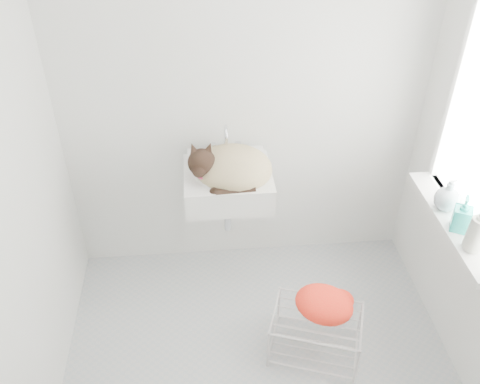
{
  "coord_description": "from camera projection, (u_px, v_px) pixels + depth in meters",
  "views": [
    {
      "loc": [
        -0.27,
        -1.75,
        2.55
      ],
      "look_at": [
        -0.07,
        0.5,
        0.88
      ],
      "focal_mm": 38.87,
      "sensor_mm": 36.0,
      "label": 1
    }
  ],
  "objects": [
    {
      "name": "floor",
      "position": [
        260.0,
        368.0,
        2.94
      ],
      "size": [
        2.2,
        2.0,
        0.02
      ],
      "primitive_type": "cube",
      "color": "#A4AAAE",
      "rests_on": "ground"
    },
    {
      "name": "back_wall",
      "position": [
        244.0,
        89.0,
        3.0
      ],
      "size": [
        2.2,
        0.02,
        2.5
      ],
      "primitive_type": "cube",
      "color": "white",
      "rests_on": "ground"
    },
    {
      "name": "left_wall",
      "position": [
        0.0,
        205.0,
        2.12
      ],
      "size": [
        0.02,
        2.0,
        2.5
      ],
      "primitive_type": "cube",
      "color": "white",
      "rests_on": "ground"
    },
    {
      "name": "windowsill",
      "position": [
        453.0,
        223.0,
        2.68
      ],
      "size": [
        0.16,
        0.88,
        0.04
      ],
      "primitive_type": "cube",
      "color": "white",
      "rests_on": "right_wall"
    },
    {
      "name": "sink",
      "position": [
        228.0,
        172.0,
        3.02
      ],
      "size": [
        0.51,
        0.45,
        0.2
      ],
      "primitive_type": "cube",
      "color": "white",
      "rests_on": "back_wall"
    },
    {
      "name": "faucet",
      "position": [
        225.0,
        136.0,
        3.08
      ],
      "size": [
        0.19,
        0.13,
        0.19
      ],
      "primitive_type": null,
      "color": "silver",
      "rests_on": "sink"
    },
    {
      "name": "cat",
      "position": [
        230.0,
        168.0,
        2.98
      ],
      "size": [
        0.51,
        0.45,
        0.29
      ],
      "rotation": [
        0.0,
        0.0,
        -0.2
      ],
      "color": "#CCBD84",
      "rests_on": "sink"
    },
    {
      "name": "wire_rack",
      "position": [
        315.0,
        333.0,
        2.95
      ],
      "size": [
        0.57,
        0.47,
        0.29
      ],
      "primitive_type": "cube",
      "rotation": [
        0.0,
        0.0,
        -0.33
      ],
      "color": "silver",
      "rests_on": "floor"
    },
    {
      "name": "towel",
      "position": [
        323.0,
        309.0,
        2.88
      ],
      "size": [
        0.4,
        0.37,
        0.14
      ],
      "primitive_type": "ellipsoid",
      "rotation": [
        0.0,
        0.0,
        -0.57
      ],
      "color": "#E24622",
      "rests_on": "wire_rack"
    },
    {
      "name": "bottle_a",
      "position": [
        471.0,
        249.0,
        2.49
      ],
      "size": [
        0.1,
        0.1,
        0.22
      ],
      "primitive_type": "imported",
      "rotation": [
        0.0,
        0.0,
        2.84
      ],
      "color": "silver",
      "rests_on": "windowsill"
    },
    {
      "name": "bottle_b",
      "position": [
        458.0,
        229.0,
        2.61
      ],
      "size": [
        0.12,
        0.12,
        0.19
      ],
      "primitive_type": "imported",
      "rotation": [
        0.0,
        0.0,
        2.66
      ],
      "color": "teal",
      "rests_on": "windowsill"
    },
    {
      "name": "bottle_c",
      "position": [
        444.0,
        208.0,
        2.75
      ],
      "size": [
        0.16,
        0.16,
        0.17
      ],
      "primitive_type": "imported",
      "rotation": [
        0.0,
        0.0,
        1.83
      ],
      "color": "#B1BFC9",
      "rests_on": "windowsill"
    }
  ]
}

